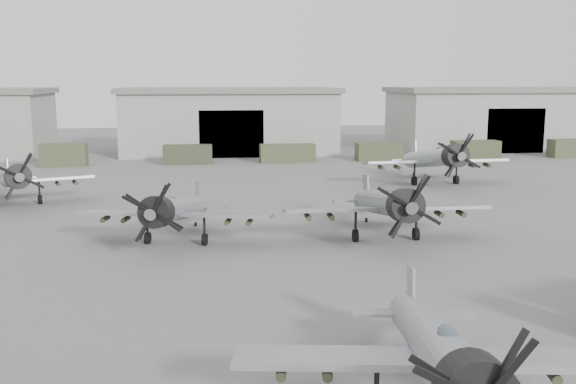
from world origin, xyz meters
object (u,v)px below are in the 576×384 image
(aircraft_near_1, at_px, (442,353))
(aircraft_far_0, at_px, (14,178))
(aircraft_mid_1, at_px, (175,210))
(aircraft_mid_2, at_px, (387,204))
(aircraft_far_1, at_px, (437,158))

(aircraft_near_1, bearing_deg, aircraft_far_0, 130.07)
(aircraft_mid_1, distance_m, aircraft_far_0, 18.78)
(aircraft_mid_2, xyz_separation_m, aircraft_far_0, (-25.60, 14.61, -0.09))
(aircraft_near_1, relative_size, aircraft_far_0, 1.00)
(aircraft_mid_2, bearing_deg, aircraft_far_1, 63.44)
(aircraft_mid_1, relative_size, aircraft_mid_2, 0.93)
(aircraft_mid_1, height_order, aircraft_far_0, aircraft_far_0)
(aircraft_far_1, bearing_deg, aircraft_mid_1, -142.34)
(aircraft_near_1, bearing_deg, aircraft_mid_1, 120.11)
(aircraft_mid_1, xyz_separation_m, aircraft_far_0, (-12.81, 13.74, 0.09))
(aircraft_near_1, distance_m, aircraft_mid_2, 21.28)
(aircraft_far_0, bearing_deg, aircraft_far_1, -11.70)
(aircraft_mid_1, height_order, aircraft_mid_2, aircraft_mid_2)
(aircraft_near_1, xyz_separation_m, aircraft_far_1, (15.36, 40.91, 0.35))
(aircraft_near_1, bearing_deg, aircraft_far_1, 78.80)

